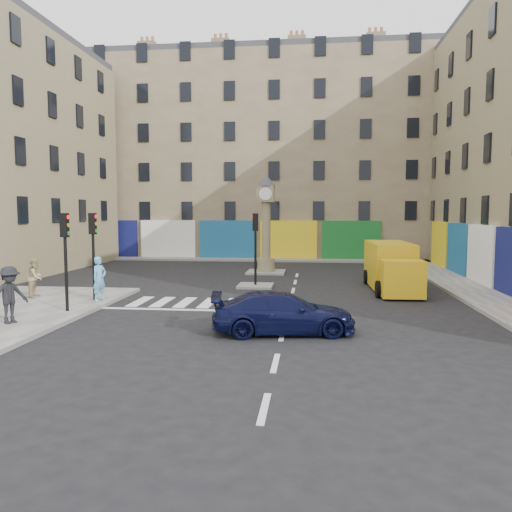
% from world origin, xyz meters
% --- Properties ---
extents(ground, '(120.00, 120.00, 0.00)m').
position_xyz_m(ground, '(0.00, 0.00, 0.00)').
color(ground, black).
rests_on(ground, ground).
extents(sidewalk_right, '(2.60, 30.00, 0.15)m').
position_xyz_m(sidewalk_right, '(8.70, 10.00, 0.07)').
color(sidewalk_right, gray).
rests_on(sidewalk_right, ground).
extents(sidewalk_far, '(32.00, 2.40, 0.15)m').
position_xyz_m(sidewalk_far, '(-4.00, 22.20, 0.07)').
color(sidewalk_far, gray).
rests_on(sidewalk_far, ground).
extents(island_near, '(1.80, 1.80, 0.12)m').
position_xyz_m(island_near, '(-2.00, 8.00, 0.06)').
color(island_near, gray).
rests_on(island_near, ground).
extents(island_far, '(2.40, 2.40, 0.12)m').
position_xyz_m(island_far, '(-2.00, 14.00, 0.06)').
color(island_far, gray).
rests_on(island_far, ground).
extents(building_far, '(32.00, 10.00, 17.00)m').
position_xyz_m(building_far, '(-4.00, 28.00, 8.50)').
color(building_far, gray).
rests_on(building_far, ground).
extents(traffic_light_left_near, '(0.28, 0.22, 3.70)m').
position_xyz_m(traffic_light_left_near, '(-8.30, 0.20, 2.62)').
color(traffic_light_left_near, black).
rests_on(traffic_light_left_near, sidewalk_left).
extents(traffic_light_left_far, '(0.28, 0.22, 3.70)m').
position_xyz_m(traffic_light_left_far, '(-8.30, 2.60, 2.62)').
color(traffic_light_left_far, black).
rests_on(traffic_light_left_far, sidewalk_left).
extents(traffic_light_island, '(0.28, 0.22, 3.70)m').
position_xyz_m(traffic_light_island, '(-2.00, 8.00, 2.59)').
color(traffic_light_island, black).
rests_on(traffic_light_island, island_near).
extents(clock_pillar, '(1.20, 1.20, 6.10)m').
position_xyz_m(clock_pillar, '(-2.00, 14.00, 3.55)').
color(clock_pillar, '#8A7C5A').
rests_on(clock_pillar, island_far).
extents(navy_sedan, '(4.82, 2.55, 1.33)m').
position_xyz_m(navy_sedan, '(0.01, -1.77, 0.67)').
color(navy_sedan, black).
rests_on(navy_sedan, ground).
extents(yellow_van, '(2.30, 6.48, 2.34)m').
position_xyz_m(yellow_van, '(4.87, 7.89, 1.16)').
color(yellow_van, gold).
rests_on(yellow_van, ground).
extents(pedestrian_blue, '(0.69, 0.81, 1.87)m').
position_xyz_m(pedestrian_blue, '(-8.00, 2.45, 1.09)').
color(pedestrian_blue, '#61ABDF').
rests_on(pedestrian_blue, sidewalk_left).
extents(pedestrian_tan, '(0.71, 0.88, 1.72)m').
position_xyz_m(pedestrian_tan, '(-11.24, 3.13, 1.01)').
color(pedestrian_tan, tan).
rests_on(pedestrian_tan, sidewalk_left).
extents(pedestrian_dark, '(1.18, 1.44, 1.93)m').
position_xyz_m(pedestrian_dark, '(-9.17, -2.02, 1.12)').
color(pedestrian_dark, black).
rests_on(pedestrian_dark, sidewalk_left).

